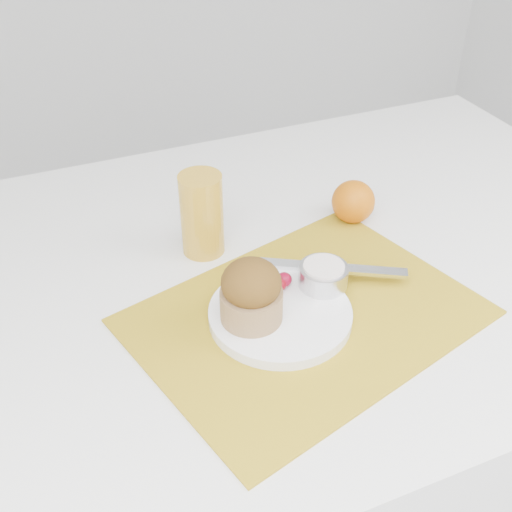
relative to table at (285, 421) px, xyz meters
name	(u,v)px	position (x,y,z in m)	size (l,w,h in m)	color
table	(285,421)	(0.00, 0.00, 0.00)	(1.20, 0.80, 0.75)	white
placemat	(306,316)	(-0.04, -0.13, 0.38)	(0.43, 0.31, 0.00)	#B08E18
plate	(280,314)	(-0.08, -0.12, 0.39)	(0.18, 0.18, 0.01)	white
ramekin	(323,276)	(0.00, -0.10, 0.41)	(0.07, 0.07, 0.03)	silver
cream	(324,267)	(0.00, -0.10, 0.42)	(0.05, 0.05, 0.01)	white
raspberry_near	(280,285)	(-0.06, -0.08, 0.40)	(0.02, 0.02, 0.02)	#5A020B
raspberry_far	(284,279)	(-0.05, -0.08, 0.40)	(0.02, 0.02, 0.02)	#5B0214
butter_knife	(326,268)	(0.02, -0.07, 0.40)	(0.22, 0.02, 0.01)	silver
orange	(353,202)	(0.13, 0.05, 0.41)	(0.07, 0.07, 0.07)	#D06607
juice_glass	(202,214)	(-0.11, 0.06, 0.44)	(0.06, 0.06, 0.13)	gold
muffin	(251,293)	(-0.11, -0.12, 0.43)	(0.08, 0.08, 0.09)	#A47D4F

